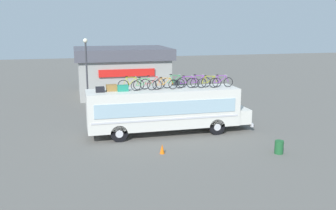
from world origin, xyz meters
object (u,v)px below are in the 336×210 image
(luggage_bag_1, at_px, (100,89))
(traffic_cone, at_px, (162,149))
(trash_bin, at_px, (279,147))
(street_lamp, at_px, (87,69))
(rooftop_bicycle_3, at_px, (153,83))
(rooftop_bicycle_7, at_px, (199,82))
(rooftop_bicycle_6, at_px, (187,83))
(rooftop_bicycle_5, at_px, (175,82))
(rooftop_bicycle_2, at_px, (144,85))
(rooftop_bicycle_8, at_px, (209,82))
(rooftop_bicycle_4, at_px, (165,84))
(rooftop_bicycle_1, at_px, (131,85))
(bus, at_px, (166,108))
(luggage_bag_2, at_px, (112,88))
(luggage_bag_3, at_px, (123,88))
(rooftop_bicycle_9, at_px, (221,82))

(luggage_bag_1, relative_size, traffic_cone, 0.98)
(trash_bin, height_order, street_lamp, street_lamp)
(rooftop_bicycle_3, bearing_deg, rooftop_bicycle_7, -4.17)
(street_lamp, bearing_deg, rooftop_bicycle_3, -56.03)
(rooftop_bicycle_6, distance_m, street_lamp, 9.02)
(rooftop_bicycle_5, bearing_deg, rooftop_bicycle_2, -167.66)
(rooftop_bicycle_2, xyz_separation_m, rooftop_bicycle_8, (4.55, 0.01, -0.00))
(rooftop_bicycle_4, relative_size, traffic_cone, 3.04)
(rooftop_bicycle_4, height_order, trash_bin, rooftop_bicycle_4)
(rooftop_bicycle_6, xyz_separation_m, rooftop_bicycle_7, (0.79, -0.06, 0.02))
(rooftop_bicycle_1, bearing_deg, rooftop_bicycle_5, 5.86)
(rooftop_bicycle_4, relative_size, street_lamp, 0.28)
(rooftop_bicycle_2, distance_m, street_lamp, 7.37)
(bus, relative_size, rooftop_bicycle_8, 6.40)
(traffic_cone, bearing_deg, rooftop_bicycle_1, 106.64)
(rooftop_bicycle_2, bearing_deg, trash_bin, -37.81)
(luggage_bag_2, distance_m, trash_bin, 11.08)
(rooftop_bicycle_5, xyz_separation_m, trash_bin, (4.71, -5.87, -3.11))
(luggage_bag_3, bearing_deg, rooftop_bicycle_7, 1.58)
(luggage_bag_2, bearing_deg, rooftop_bicycle_2, -10.03)
(rooftop_bicycle_2, bearing_deg, luggage_bag_3, 177.39)
(rooftop_bicycle_1, xyz_separation_m, traffic_cone, (1.17, -3.92, -3.22))
(luggage_bag_3, bearing_deg, rooftop_bicycle_6, 2.58)
(bus, distance_m, rooftop_bicycle_5, 1.88)
(rooftop_bicycle_1, relative_size, rooftop_bicycle_2, 1.01)
(rooftop_bicycle_5, distance_m, traffic_cone, 5.64)
(luggage_bag_1, relative_size, rooftop_bicycle_8, 0.32)
(rooftop_bicycle_6, bearing_deg, luggage_bag_1, -178.98)
(luggage_bag_2, xyz_separation_m, rooftop_bicycle_8, (6.62, -0.35, 0.16))
(luggage_bag_1, bearing_deg, street_lamp, 95.30)
(rooftop_bicycle_1, height_order, traffic_cone, rooftop_bicycle_1)
(luggage_bag_2, distance_m, rooftop_bicycle_1, 1.28)
(rooftop_bicycle_1, distance_m, rooftop_bicycle_4, 2.27)
(rooftop_bicycle_1, height_order, street_lamp, street_lamp)
(rooftop_bicycle_9, xyz_separation_m, trash_bin, (1.56, -5.32, -3.08))
(rooftop_bicycle_7, bearing_deg, luggage_bag_2, 178.45)
(luggage_bag_2, bearing_deg, rooftop_bicycle_7, -1.55)
(rooftop_bicycle_1, bearing_deg, rooftop_bicycle_8, -1.71)
(rooftop_bicycle_2, xyz_separation_m, trash_bin, (6.94, -5.38, -3.08))
(traffic_cone, height_order, street_lamp, street_lamp)
(rooftop_bicycle_2, distance_m, rooftop_bicycle_3, 0.80)
(rooftop_bicycle_3, bearing_deg, traffic_cone, -94.47)
(luggage_bag_1, distance_m, rooftop_bicycle_3, 3.52)
(rooftop_bicycle_5, relative_size, traffic_cone, 3.10)
(rooftop_bicycle_2, xyz_separation_m, rooftop_bicycle_7, (3.85, 0.21, 0.01))
(rooftop_bicycle_1, xyz_separation_m, trash_bin, (7.77, -5.56, -3.11))
(rooftop_bicycle_7, bearing_deg, luggage_bag_3, -178.42)
(rooftop_bicycle_3, bearing_deg, rooftop_bicycle_6, -4.20)
(rooftop_bicycle_9, bearing_deg, rooftop_bicycle_1, 177.77)
(rooftop_bicycle_8, bearing_deg, rooftop_bicycle_6, 170.47)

